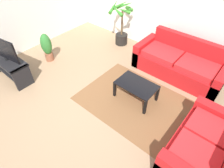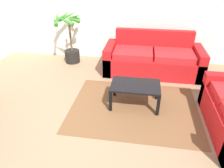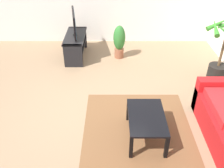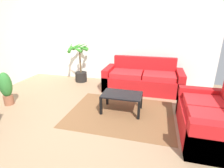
% 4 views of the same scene
% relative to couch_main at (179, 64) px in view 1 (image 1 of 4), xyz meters
% --- Properties ---
extents(ground_plane, '(6.60, 6.60, 0.00)m').
position_rel_couch_main_xyz_m(ground_plane, '(-0.97, -2.28, -0.30)').
color(ground_plane, '#937556').
extents(wall_back, '(6.00, 0.06, 2.70)m').
position_rel_couch_main_xyz_m(wall_back, '(-0.97, 0.72, 1.05)').
color(wall_back, silver).
rests_on(wall_back, ground).
extents(couch_main, '(2.15, 0.90, 0.90)m').
position_rel_couch_main_xyz_m(couch_main, '(0.00, 0.00, 0.00)').
color(couch_main, red).
rests_on(couch_main, ground).
extents(couch_loveseat, '(0.90, 1.51, 0.90)m').
position_rel_couch_main_xyz_m(couch_loveseat, '(1.31, -1.85, -0.00)').
color(couch_loveseat, red).
rests_on(couch_loveseat, ground).
extents(tv_stand, '(1.10, 0.45, 0.54)m').
position_rel_couch_main_xyz_m(tv_stand, '(-3.03, -2.75, 0.05)').
color(tv_stand, black).
rests_on(tv_stand, ground).
extents(tv, '(0.91, 0.19, 0.55)m').
position_rel_couch_main_xyz_m(tv, '(-3.03, -2.75, 0.53)').
color(tv, black).
rests_on(tv, tv_stand).
extents(coffee_table, '(0.84, 0.54, 0.41)m').
position_rel_couch_main_xyz_m(coffee_table, '(-0.32, -1.39, 0.05)').
color(coffee_table, black).
rests_on(coffee_table, ground).
extents(area_rug, '(2.20, 1.70, 0.01)m').
position_rel_couch_main_xyz_m(area_rug, '(-0.32, -1.49, -0.30)').
color(area_rug, brown).
rests_on(area_rug, ground).
extents(potted_palm, '(0.68, 0.71, 1.25)m').
position_rel_couch_main_xyz_m(potted_palm, '(-2.02, 0.27, 0.26)').
color(potted_palm, black).
rests_on(potted_palm, ground).
extents(potted_plant_small, '(0.28, 0.28, 0.79)m').
position_rel_couch_main_xyz_m(potted_plant_small, '(-2.98, -1.72, 0.12)').
color(potted_plant_small, brown).
rests_on(potted_plant_small, ground).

